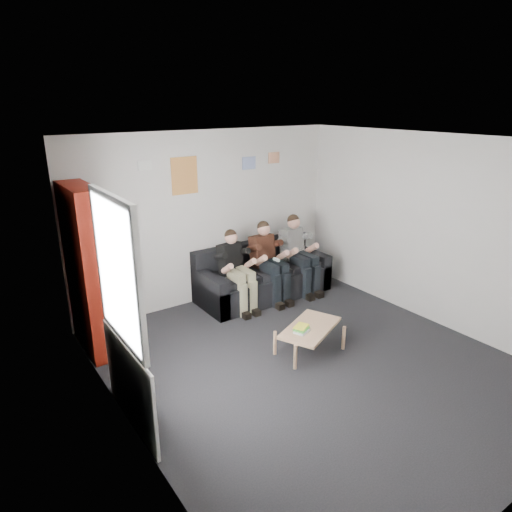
# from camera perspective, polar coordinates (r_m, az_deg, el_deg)

# --- Properties ---
(room_shell) EXTENTS (5.00, 5.00, 5.00)m
(room_shell) POSITION_cam_1_polar(r_m,az_deg,el_deg) (5.29, 7.51, -0.69)
(room_shell) COLOR black
(room_shell) RESTS_ON ground
(sofa) EXTENTS (2.22, 0.91, 0.86)m
(sofa) POSITION_cam_1_polar(r_m,az_deg,el_deg) (7.60, 0.79, -2.70)
(sofa) COLOR black
(sofa) RESTS_ON ground
(bookshelf) EXTENTS (0.32, 0.97, 2.16)m
(bookshelf) POSITION_cam_1_polar(r_m,az_deg,el_deg) (6.09, -20.19, -1.74)
(bookshelf) COLOR maroon
(bookshelf) RESTS_ON ground
(coffee_table) EXTENTS (0.91, 0.50, 0.36)m
(coffee_table) POSITION_cam_1_polar(r_m,az_deg,el_deg) (5.96, 6.78, -9.12)
(coffee_table) COLOR #DBA67E
(coffee_table) RESTS_ON ground
(game_cases) EXTENTS (0.24, 0.20, 0.05)m
(game_cases) POSITION_cam_1_polar(r_m,az_deg,el_deg) (5.83, 5.70, -9.05)
(game_cases) COLOR silver
(game_cases) RESTS_ON coffee_table
(person_left) EXTENTS (0.36, 0.77, 1.25)m
(person_left) POSITION_cam_1_polar(r_m,az_deg,el_deg) (7.01, -2.38, -1.80)
(person_left) COLOR black
(person_left) RESTS_ON sofa
(person_middle) EXTENTS (0.38, 0.81, 1.29)m
(person_middle) POSITION_cam_1_polar(r_m,az_deg,el_deg) (7.33, 1.71, -0.72)
(person_middle) COLOR #462217
(person_middle) RESTS_ON sofa
(person_right) EXTENTS (0.39, 0.84, 1.31)m
(person_right) POSITION_cam_1_polar(r_m,az_deg,el_deg) (7.69, 5.43, 0.22)
(person_right) COLOR white
(person_right) RESTS_ON sofa
(radiator) EXTENTS (0.10, 0.64, 0.60)m
(radiator) POSITION_cam_1_polar(r_m,az_deg,el_deg) (4.90, -14.61, -16.03)
(radiator) COLOR silver
(radiator) RESTS_ON ground
(window) EXTENTS (0.05, 1.30, 2.36)m
(window) POSITION_cam_1_polar(r_m,az_deg,el_deg) (4.54, -16.20, -9.21)
(window) COLOR white
(window) RESTS_ON room_shell
(poster_large) EXTENTS (0.42, 0.01, 0.55)m
(poster_large) POSITION_cam_1_polar(r_m,az_deg,el_deg) (6.92, -8.93, 9.89)
(poster_large) COLOR gold
(poster_large) RESTS_ON room_shell
(poster_blue) EXTENTS (0.25, 0.01, 0.20)m
(poster_blue) POSITION_cam_1_polar(r_m,az_deg,el_deg) (7.47, -0.89, 11.55)
(poster_blue) COLOR #3F6ED8
(poster_blue) RESTS_ON room_shell
(poster_pink) EXTENTS (0.22, 0.01, 0.18)m
(poster_pink) POSITION_cam_1_polar(r_m,az_deg,el_deg) (7.75, 2.25, 12.18)
(poster_pink) COLOR #B83988
(poster_pink) RESTS_ON room_shell
(poster_sign) EXTENTS (0.20, 0.01, 0.14)m
(poster_sign) POSITION_cam_1_polar(r_m,az_deg,el_deg) (6.65, -13.74, 10.97)
(poster_sign) COLOR white
(poster_sign) RESTS_ON room_shell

